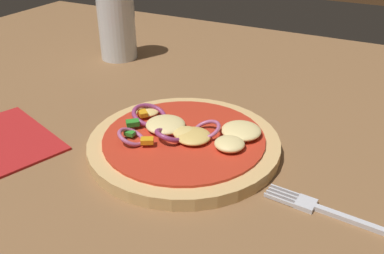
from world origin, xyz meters
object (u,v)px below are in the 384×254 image
napkin (4,140)px  fork (351,220)px  beer_glass (117,24)px  pizza (185,141)px

napkin → fork: bearing=6.6°
fork → napkin: size_ratio=1.06×
fork → beer_glass: (-0.45, 0.26, 0.06)m
fork → napkin: (-0.40, -0.05, -0.00)m
pizza → napkin: bearing=-156.9°
napkin → beer_glass: bearing=99.9°
pizza → fork: 0.20m
fork → pizza: bearing=168.3°
fork → beer_glass: beer_glass is taller
pizza → fork: bearing=-11.7°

